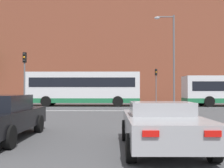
{
  "coord_description": "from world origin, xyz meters",
  "views": [
    {
      "loc": [
        1.09,
        -2.27,
        1.59
      ],
      "look_at": [
        0.73,
        26.53,
        2.19
      ],
      "focal_mm": 45.0,
      "sensor_mm": 36.0,
      "label": 1
    }
  ],
  "objects_px": {
    "bus_crossing_lead": "(83,88)",
    "street_lamp_junction": "(171,52)",
    "pedestrian_waiting": "(192,94)",
    "traffic_light_near_left": "(24,72)",
    "car_roadster_right": "(162,125)",
    "traffic_light_far_right": "(156,80)"
  },
  "relations": [
    {
      "from": "traffic_light_far_right",
      "to": "traffic_light_near_left",
      "type": "xyz_separation_m",
      "value": [
        -12.07,
        -12.25,
        0.23
      ]
    },
    {
      "from": "traffic_light_far_right",
      "to": "street_lamp_junction",
      "type": "bearing_deg",
      "value": -89.78
    },
    {
      "from": "pedestrian_waiting",
      "to": "traffic_light_far_right",
      "type": "bearing_deg",
      "value": -3.4
    },
    {
      "from": "car_roadster_right",
      "to": "traffic_light_far_right",
      "type": "bearing_deg",
      "value": 81.65
    },
    {
      "from": "traffic_light_far_right",
      "to": "traffic_light_near_left",
      "type": "relative_size",
      "value": 0.92
    },
    {
      "from": "traffic_light_far_right",
      "to": "street_lamp_junction",
      "type": "height_order",
      "value": "street_lamp_junction"
    },
    {
      "from": "traffic_light_far_right",
      "to": "pedestrian_waiting",
      "type": "distance_m",
      "value": 4.9
    },
    {
      "from": "traffic_light_near_left",
      "to": "car_roadster_right",
      "type": "bearing_deg",
      "value": -59.7
    },
    {
      "from": "pedestrian_waiting",
      "to": "bus_crossing_lead",
      "type": "bearing_deg",
      "value": 16.51
    },
    {
      "from": "bus_crossing_lead",
      "to": "street_lamp_junction",
      "type": "distance_m",
      "value": 9.05
    },
    {
      "from": "traffic_light_near_left",
      "to": "street_lamp_junction",
      "type": "height_order",
      "value": "street_lamp_junction"
    },
    {
      "from": "street_lamp_junction",
      "to": "pedestrian_waiting",
      "type": "xyz_separation_m",
      "value": [
        4.48,
        9.84,
        -3.86
      ]
    },
    {
      "from": "car_roadster_right",
      "to": "bus_crossing_lead",
      "type": "height_order",
      "value": "bus_crossing_lead"
    },
    {
      "from": "traffic_light_near_left",
      "to": "street_lamp_junction",
      "type": "distance_m",
      "value": 12.69
    },
    {
      "from": "traffic_light_far_right",
      "to": "street_lamp_junction",
      "type": "relative_size",
      "value": 0.5
    },
    {
      "from": "traffic_light_near_left",
      "to": "pedestrian_waiting",
      "type": "xyz_separation_m",
      "value": [
        16.59,
        13.11,
        -1.94
      ]
    },
    {
      "from": "car_roadster_right",
      "to": "street_lamp_junction",
      "type": "xyz_separation_m",
      "value": [
        3.74,
        17.58,
        4.29
      ]
    },
    {
      "from": "traffic_light_far_right",
      "to": "street_lamp_junction",
      "type": "xyz_separation_m",
      "value": [
        0.03,
        -8.99,
        2.16
      ]
    },
    {
      "from": "traffic_light_far_right",
      "to": "traffic_light_near_left",
      "type": "distance_m",
      "value": 17.2
    },
    {
      "from": "car_roadster_right",
      "to": "street_lamp_junction",
      "type": "distance_m",
      "value": 18.48
    },
    {
      "from": "bus_crossing_lead",
      "to": "pedestrian_waiting",
      "type": "bearing_deg",
      "value": 120.6
    },
    {
      "from": "traffic_light_near_left",
      "to": "street_lamp_junction",
      "type": "xyz_separation_m",
      "value": [
        12.11,
        3.27,
        1.92
      ]
    }
  ]
}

